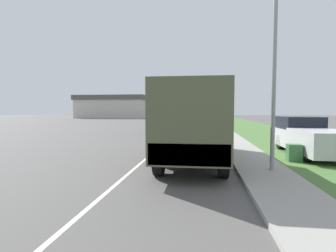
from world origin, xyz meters
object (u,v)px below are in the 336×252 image
at_px(military_truck, 193,121).
at_px(car_fourth_ahead, 200,118).
at_px(car_third_ahead, 176,119).
at_px(car_nearest_ahead, 160,125).
at_px(pickup_truck, 309,137).
at_px(lamp_post, 269,21).
at_px(car_second_ahead, 196,122).

relative_size(military_truck, car_fourth_ahead, 1.77).
bearing_deg(military_truck, car_third_ahead, 96.84).
bearing_deg(car_fourth_ahead, car_nearest_ahead, -97.34).
bearing_deg(pickup_truck, lamp_post, -125.12).
relative_size(car_nearest_ahead, car_third_ahead, 0.99).
xyz_separation_m(military_truck, car_second_ahead, (-0.44, 23.26, -1.04)).
xyz_separation_m(car_third_ahead, car_fourth_ahead, (3.97, 7.99, -0.01)).
bearing_deg(car_third_ahead, car_second_ahead, -71.15).
xyz_separation_m(car_nearest_ahead, pickup_truck, (9.06, -11.69, 0.11)).
relative_size(military_truck, car_nearest_ahead, 1.93).
distance_m(car_second_ahead, lamp_post, 25.31).
bearing_deg(car_nearest_ahead, car_third_ahead, 91.26).
relative_size(car_second_ahead, lamp_post, 0.51).
bearing_deg(car_nearest_ahead, lamp_post, -68.88).
height_order(car_fourth_ahead, pickup_truck, pickup_truck).
bearing_deg(car_fourth_ahead, car_third_ahead, -116.43).
bearing_deg(lamp_post, car_nearest_ahead, 111.12).
bearing_deg(car_fourth_ahead, pickup_truck, -81.98).
height_order(military_truck, car_second_ahead, military_truck).
distance_m(car_third_ahead, car_fourth_ahead, 8.92).
distance_m(car_nearest_ahead, car_second_ahead, 9.45).
distance_m(car_fourth_ahead, lamp_post, 43.63).
height_order(car_third_ahead, lamp_post, lamp_post).
relative_size(car_third_ahead, car_fourth_ahead, 0.92).
height_order(car_second_ahead, lamp_post, lamp_post).
bearing_deg(military_truck, car_fourth_ahead, 90.12).
xyz_separation_m(pickup_truck, lamp_post, (-2.93, -4.17, 4.15)).
xyz_separation_m(car_third_ahead, lamp_post, (6.56, -35.34, 4.32)).
relative_size(car_nearest_ahead, pickup_truck, 0.71).
distance_m(car_third_ahead, lamp_post, 36.21).
bearing_deg(lamp_post, car_fourth_ahead, 93.41).
bearing_deg(military_truck, pickup_truck, 26.26).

